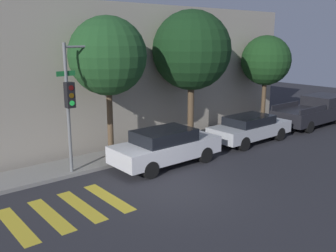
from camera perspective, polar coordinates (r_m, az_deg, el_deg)
ground_plane at (r=12.86m, az=0.61°, el=-9.66°), size 60.00×60.00×0.00m
sidewalk at (r=16.01m, az=-8.97°, el=-4.86°), size 26.00×1.84×0.14m
building_row at (r=19.17m, az=-16.00°, el=7.59°), size 26.00×6.00×6.55m
crosswalk at (r=11.82m, az=-15.27°, el=-12.32°), size 3.36×2.60×0.00m
traffic_light_pole at (r=13.96m, az=-13.19°, el=5.89°), size 2.53×0.56×4.86m
sedan_near_corner at (r=14.99m, az=-0.34°, el=-3.11°), size 4.54×1.84×1.48m
sedan_middle at (r=18.70m, az=12.37°, el=-0.28°), size 4.46×1.75×1.33m
pickup_truck at (r=23.50m, az=21.32°, el=2.18°), size 5.25×2.01×1.65m
tree_near_corner at (r=15.31m, az=-9.17°, el=10.44°), size 3.15×3.15×5.89m
tree_midblock at (r=18.05m, az=3.62°, el=11.40°), size 3.76×3.76×6.32m
tree_far_end at (r=22.47m, az=14.69°, el=9.61°), size 2.84×2.84×5.17m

